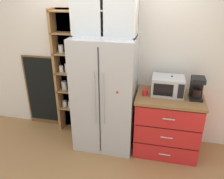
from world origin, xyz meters
TOP-DOWN VIEW (x-y plane):
  - ground_plane at (0.00, 0.00)m, footprint 10.54×10.54m
  - wall_back_cream at (0.00, 0.40)m, footprint 4.86×0.10m
  - refrigerator at (0.00, 0.02)m, footprint 0.88×0.69m
  - pantry_shelf_column at (-0.68, 0.30)m, footprint 0.44×0.24m
  - counter_cabinet at (0.93, 0.04)m, footprint 0.93×0.66m
  - microwave at (0.89, 0.08)m, footprint 0.44×0.33m
  - coffee_maker at (1.27, 0.04)m, footprint 0.17×0.20m
  - mug_red at (0.58, -0.02)m, footprint 0.11×0.08m
  - mug_charcoal at (0.93, 0.08)m, footprint 0.12×0.08m
  - bottle_green at (0.93, 0.11)m, footprint 0.06×0.06m
  - upper_cabinet at (0.00, 0.07)m, footprint 0.84×0.32m
  - chalkboard_menu at (-1.22, 0.33)m, footprint 0.60×0.04m

SIDE VIEW (x-z plane):
  - ground_plane at x=0.00m, z-range 0.00..0.00m
  - counter_cabinet at x=0.93m, z-range 0.00..0.92m
  - chalkboard_menu at x=-1.22m, z-range 0.00..1.28m
  - refrigerator at x=0.00m, z-range 0.00..1.70m
  - mug_red at x=0.58m, z-range 0.91..1.00m
  - mug_charcoal at x=0.93m, z-range 0.91..1.01m
  - pantry_shelf_column at x=-0.68m, z-range 0.00..2.04m
  - bottle_green at x=0.93m, z-range 0.90..1.17m
  - microwave at x=0.89m, z-range 0.91..1.17m
  - coffee_maker at x=1.27m, z-range 0.91..1.22m
  - wall_back_cream at x=0.00m, z-range 0.00..2.55m
  - upper_cabinet at x=0.00m, z-range 1.70..2.37m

